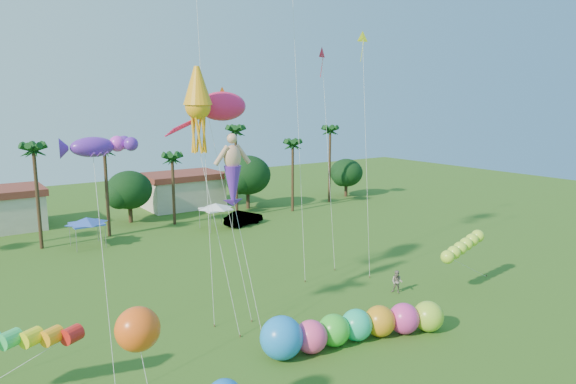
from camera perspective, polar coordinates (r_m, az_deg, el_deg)
tree_line at (r=64.69m, az=-14.81°, el=0.54°), size 69.46×8.91×11.00m
buildings_row at (r=68.91m, az=-21.66°, el=-1.19°), size 35.00×7.00×4.00m
tent_row at (r=55.07m, az=-21.32°, el=-3.08°), size 31.00×4.00×0.60m
car_b at (r=61.56m, az=-4.95°, el=-2.89°), size 5.39×3.22×1.68m
spectator_b at (r=41.00m, az=12.01°, el=-9.74°), size 1.00×1.08×1.79m
caterpillar_inflatable at (r=32.48m, az=6.74°, el=-14.74°), size 12.26×4.95×2.52m
rainbow_tube at (r=28.78m, az=-26.06°, el=-14.84°), size 9.02×2.88×3.46m
green_worm at (r=40.81m, az=17.31°, el=-6.91°), size 9.16×1.70×3.66m
orange_ball_kite at (r=21.30m, az=-16.36°, el=-14.42°), size 2.23×2.23×6.85m
merman_kite at (r=33.71m, az=-6.16°, el=1.88°), size 2.17×4.61×12.17m
fish_kite at (r=36.21m, az=-7.29°, el=9.43°), size 5.65×5.79×15.41m
squid_kite at (r=34.38m, az=-9.98°, el=9.31°), size 2.14×5.81×16.97m
lobster_kite at (r=28.68m, az=-20.89°, el=4.69°), size 4.21×5.19×13.05m
delta_kite_red at (r=46.52m, az=3.83°, el=14.71°), size 1.61×3.71×19.33m
delta_kite_yellow at (r=45.20m, az=8.31°, el=16.09°), size 2.14×3.50×20.42m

